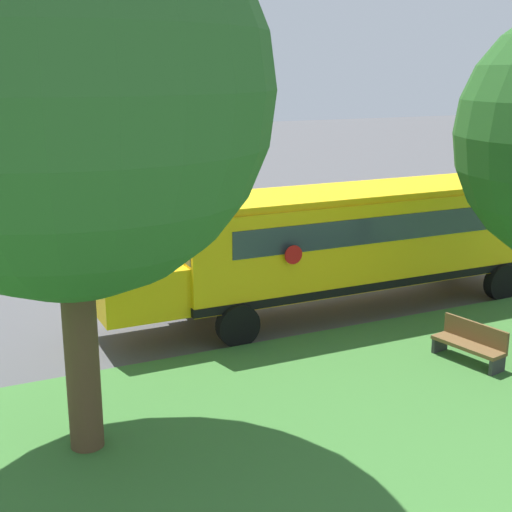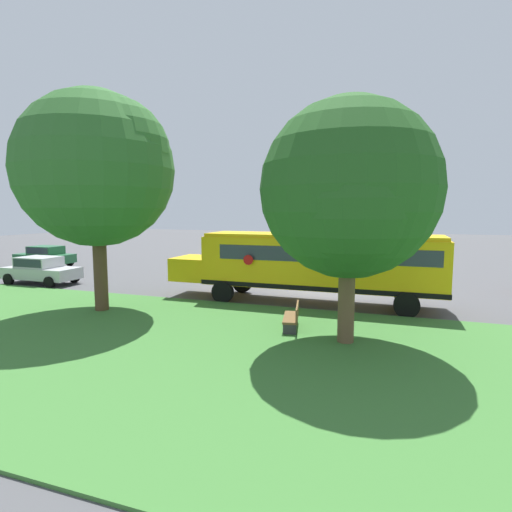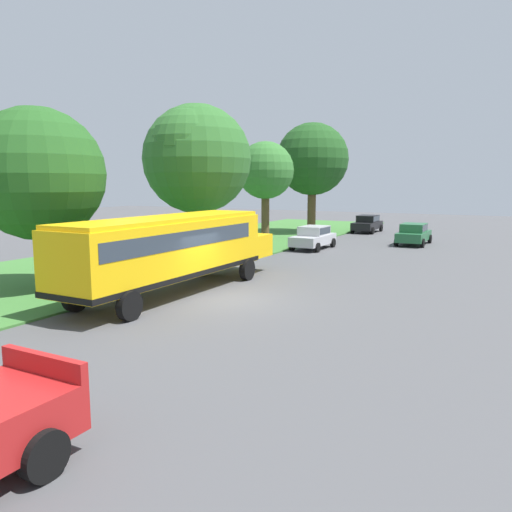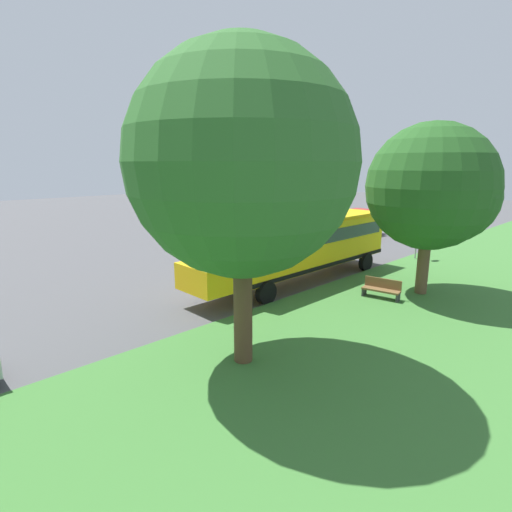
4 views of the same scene
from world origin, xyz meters
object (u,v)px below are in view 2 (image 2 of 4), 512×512
oak_tree_beside_bus (350,192)px  park_bench (293,317)px  school_bus (313,261)px  car_green_middle (45,255)px  oak_tree_roadside_mid (101,166)px  car_silver_nearest (41,269)px

oak_tree_beside_bus → park_bench: (1.10, 1.97, -4.26)m
school_bus → oak_tree_beside_bus: bearing=-158.9°
oak_tree_beside_bus → park_bench: bearing=60.7°
school_bus → park_bench: 4.57m
car_green_middle → park_bench: 23.64m
oak_tree_beside_bus → park_bench: size_ratio=4.54×
car_green_middle → oak_tree_roadside_mid: size_ratio=0.49×
oak_tree_beside_bus → park_bench: oak_tree_beside_bus is taller
oak_tree_beside_bus → oak_tree_roadside_mid: size_ratio=0.84×
school_bus → park_bench: school_bus is taller
school_bus → car_silver_nearest: school_bus is taller
car_silver_nearest → park_bench: size_ratio=2.64×
car_green_middle → park_bench: size_ratio=2.64×
school_bus → car_green_middle: 22.11m
school_bus → car_silver_nearest: 15.85m
car_green_middle → school_bus: bearing=-104.1°
oak_tree_beside_bus → park_bench: 4.82m
car_green_middle → oak_tree_beside_bus: oak_tree_beside_bus is taller
car_silver_nearest → park_bench: (-4.11, -15.94, -0.40)m
car_green_middle → oak_tree_beside_bus: bearing=-114.7°
car_silver_nearest → oak_tree_beside_bus: bearing=-106.2°
car_silver_nearest → car_green_middle: (5.60, 5.61, 0.00)m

